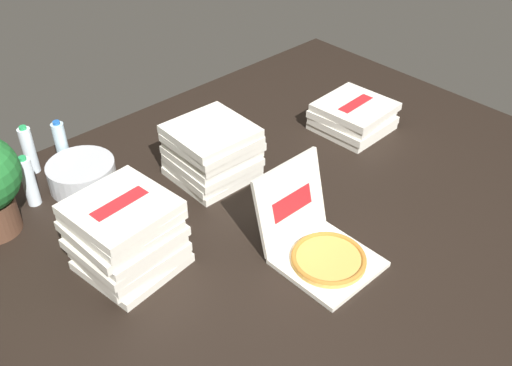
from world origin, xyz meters
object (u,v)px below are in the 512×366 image
water_bottle_2 (29,150)px  open_pizza_box (318,245)px  pizza_stack_left_mid (212,152)px  pizza_stack_right_far (125,236)px  pizza_stack_left_near (353,116)px  water_bottle_0 (62,145)px  water_bottle_1 (29,182)px  ice_bucket (82,174)px

water_bottle_2 → open_pizza_box: bearing=-67.3°
pizza_stack_left_mid → water_bottle_2: size_ratio=1.50×
pizza_stack_right_far → pizza_stack_left_mid: size_ratio=1.06×
pizza_stack_left_near → water_bottle_0: 1.51m
open_pizza_box → pizza_stack_left_mid: size_ratio=1.17×
pizza_stack_right_far → water_bottle_2: size_ratio=1.59×
open_pizza_box → water_bottle_0: size_ratio=1.76×
open_pizza_box → pizza_stack_right_far: open_pizza_box is taller
water_bottle_0 → water_bottle_1: bearing=-145.4°
water_bottle_0 → pizza_stack_right_far: bearing=-100.6°
pizza_stack_left_near → water_bottle_2: (-1.45, 0.82, 0.04)m
water_bottle_0 → open_pizza_box: bearing=-71.6°
pizza_stack_left_near → water_bottle_2: water_bottle_2 is taller
water_bottle_0 → water_bottle_1: 0.30m
open_pizza_box → water_bottle_2: size_ratio=1.76×
pizza_stack_right_far → water_bottle_0: (0.15, 0.81, -0.03)m
water_bottle_0 → water_bottle_1: (-0.25, -0.17, 0.00)m
open_pizza_box → water_bottle_1: open_pizza_box is taller
ice_bucket → pizza_stack_left_mid: bearing=-35.8°
water_bottle_0 → ice_bucket: bearing=-94.7°
open_pizza_box → pizza_stack_right_far: (-0.58, 0.49, 0.09)m
pizza_stack_left_mid → water_bottle_1: size_ratio=1.50×
water_bottle_2 → water_bottle_1: bearing=-115.6°
pizza_stack_right_far → water_bottle_2: bearing=89.0°
pizza_stack_right_far → water_bottle_0: size_ratio=1.59×
pizza_stack_left_near → pizza_stack_left_mid: size_ratio=1.03×
pizza_stack_left_mid → ice_bucket: bearing=144.2°
ice_bucket → water_bottle_1: bearing=172.3°
water_bottle_2 → water_bottle_0: bearing=-25.7°
pizza_stack_right_far → pizza_stack_left_mid: pizza_stack_right_far is taller
pizza_stack_left_mid → water_bottle_0: (-0.48, 0.57, -0.01)m
water_bottle_0 → water_bottle_1: size_ratio=1.00×
ice_bucket → pizza_stack_left_near: bearing=-22.3°
open_pizza_box → pizza_stack_left_near: size_ratio=1.13×
open_pizza_box → pizza_stack_left_near: open_pizza_box is taller
open_pizza_box → pizza_stack_right_far: 0.76m
pizza_stack_left_mid → water_bottle_2: (-0.62, 0.63, -0.01)m
open_pizza_box → pizza_stack_right_far: size_ratio=1.10×
pizza_stack_left_mid → ice_bucket: (-0.50, 0.36, -0.08)m
pizza_stack_left_near → pizza_stack_right_far: bearing=-177.7°
pizza_stack_left_near → open_pizza_box: bearing=-148.3°
water_bottle_1 → water_bottle_2: same height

